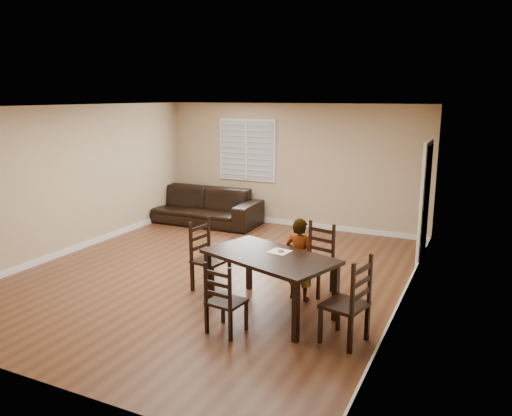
# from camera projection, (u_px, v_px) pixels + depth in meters

# --- Properties ---
(ground) EXTENTS (7.00, 7.00, 0.00)m
(ground) POSITION_uv_depth(u_px,v_px,m) (214.00, 274.00, 8.18)
(ground) COLOR brown
(ground) RESTS_ON ground
(room) EXTENTS (6.04, 7.04, 2.72)m
(room) POSITION_uv_depth(u_px,v_px,m) (219.00, 163.00, 7.92)
(room) COLOR tan
(room) RESTS_ON ground
(dining_table) EXTENTS (1.94, 1.46, 0.81)m
(dining_table) POSITION_uv_depth(u_px,v_px,m) (270.00, 261.00, 6.58)
(dining_table) COLOR black
(dining_table) RESTS_ON ground
(chair_near) EXTENTS (0.56, 0.53, 1.03)m
(chair_near) POSITION_uv_depth(u_px,v_px,m) (319.00, 260.00, 7.42)
(chair_near) COLOR black
(chair_near) RESTS_ON ground
(chair_far) EXTENTS (0.46, 0.44, 0.92)m
(chair_far) POSITION_uv_depth(u_px,v_px,m) (221.00, 303.00, 6.01)
(chair_far) COLOR black
(chair_far) RESTS_ON ground
(chair_left) EXTENTS (0.51, 0.53, 1.06)m
(chair_left) POSITION_uv_depth(u_px,v_px,m) (204.00, 257.00, 7.51)
(chair_left) COLOR black
(chair_left) RESTS_ON ground
(chair_right) EXTENTS (0.55, 0.58, 1.08)m
(chair_right) POSITION_uv_depth(u_px,v_px,m) (355.00, 306.00, 5.76)
(chair_right) COLOR black
(chair_right) RESTS_ON ground
(child) EXTENTS (0.46, 0.33, 1.20)m
(child) POSITION_uv_depth(u_px,v_px,m) (299.00, 259.00, 7.05)
(child) COLOR gray
(child) RESTS_ON ground
(napkin) EXTENTS (0.30, 0.30, 0.00)m
(napkin) POSITION_uv_depth(u_px,v_px,m) (279.00, 252.00, 6.70)
(napkin) COLOR silver
(napkin) RESTS_ON dining_table
(donut) EXTENTS (0.09, 0.09, 0.03)m
(donut) POSITION_uv_depth(u_px,v_px,m) (281.00, 250.00, 6.68)
(donut) COLOR #C08945
(donut) RESTS_ON napkin
(sofa) EXTENTS (2.77, 1.14, 0.80)m
(sofa) POSITION_uv_depth(u_px,v_px,m) (200.00, 206.00, 11.38)
(sofa) COLOR black
(sofa) RESTS_ON ground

